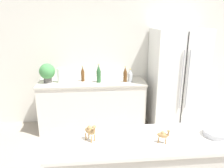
{
  "coord_description": "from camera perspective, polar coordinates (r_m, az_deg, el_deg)",
  "views": [
    {
      "loc": [
        -0.46,
        -1.33,
        1.97
      ],
      "look_at": [
        -0.21,
        1.38,
        1.14
      ],
      "focal_mm": 35.0,
      "sensor_mm": 36.0,
      "label": 1
    }
  ],
  "objects": [
    {
      "name": "back_bottle_3",
      "position": [
        3.88,
        -7.66,
        2.62
      ],
      "size": [
        0.06,
        0.06,
        0.27
      ],
      "color": "brown",
      "rests_on": "back_counter"
    },
    {
      "name": "back_bottle_2",
      "position": [
        3.78,
        -3.5,
        2.69
      ],
      "size": [
        0.08,
        0.08,
        0.32
      ],
      "color": "#2D6033",
      "rests_on": "back_counter"
    },
    {
      "name": "potted_plant",
      "position": [
        3.91,
        -16.57,
        3.01
      ],
      "size": [
        0.27,
        0.27,
        0.33
      ],
      "color": "#595451",
      "rests_on": "back_counter"
    },
    {
      "name": "wall_back",
      "position": [
        4.14,
        1.15,
        7.32
      ],
      "size": [
        8.0,
        0.06,
        2.55
      ],
      "color": "silver",
      "rests_on": "ground_plane"
    },
    {
      "name": "fruit_bowl",
      "position": [
        2.27,
        25.51,
        -11.35
      ],
      "size": [
        0.24,
        0.24,
        0.06
      ],
      "color": "#B7BABF",
      "rests_on": "bar_counter"
    },
    {
      "name": "back_bottle_1",
      "position": [
        3.84,
        4.75,
        2.21
      ],
      "size": [
        0.08,
        0.08,
        0.23
      ],
      "color": "#B2B7BC",
      "rests_on": "back_counter"
    },
    {
      "name": "camel_figurine",
      "position": [
        1.98,
        13.21,
        -12.79
      ],
      "size": [
        0.11,
        0.08,
        0.14
      ],
      "color": "#A87F4C",
      "rests_on": "bar_counter"
    },
    {
      "name": "camel_figurine_second",
      "position": [
        1.96,
        -5.68,
        -12.04
      ],
      "size": [
        0.12,
        0.13,
        0.17
      ],
      "color": "#A87F4C",
      "rests_on": "bar_counter"
    },
    {
      "name": "paper_towel_roll",
      "position": [
        3.87,
        -13.37,
        2.21
      ],
      "size": [
        0.1,
        0.1,
        0.25
      ],
      "color": "white",
      "rests_on": "back_counter"
    },
    {
      "name": "refrigerator",
      "position": [
        4.1,
        16.41,
        1.13
      ],
      "size": [
        0.89,
        0.71,
        1.8
      ],
      "color": "white",
      "rests_on": "ground_plane"
    },
    {
      "name": "back_bottle_0",
      "position": [
        3.82,
        3.46,
        2.49
      ],
      "size": [
        0.07,
        0.07,
        0.27
      ],
      "color": "brown",
      "rests_on": "back_counter"
    },
    {
      "name": "back_counter",
      "position": [
        4.03,
        -5.13,
        -5.35
      ],
      "size": [
        1.88,
        0.63,
        0.89
      ],
      "color": "silver",
      "rests_on": "ground_plane"
    }
  ]
}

